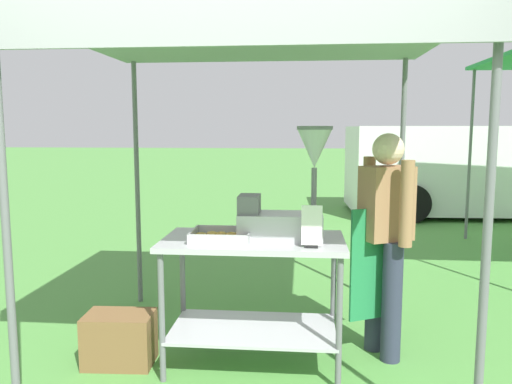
{
  "coord_description": "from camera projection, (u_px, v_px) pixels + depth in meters",
  "views": [
    {
      "loc": [
        0.4,
        -2.0,
        1.64
      ],
      "look_at": [
        0.08,
        1.5,
        1.19
      ],
      "focal_mm": 35.02,
      "sensor_mm": 36.0,
      "label": 1
    }
  ],
  "objects": [
    {
      "name": "menu_sign",
      "position": [
        312.0,
        229.0,
        3.12
      ],
      "size": [
        0.13,
        0.05,
        0.27
      ],
      "color": "black",
      "rests_on": "donut_cart"
    },
    {
      "name": "donut_tray",
      "position": [
        221.0,
        237.0,
        3.33
      ],
      "size": [
        0.4,
        0.32,
        0.07
      ],
      "color": "#B7B7BC",
      "rests_on": "donut_cart"
    },
    {
      "name": "donut_cart",
      "position": [
        253.0,
        274.0,
        3.42
      ],
      "size": [
        1.23,
        0.68,
        0.9
      ],
      "color": "#B7B7BC",
      "rests_on": "ground"
    },
    {
      "name": "stall_canopy",
      "position": [
        255.0,
        44.0,
        3.32
      ],
      "size": [
        2.61,
        2.29,
        2.29
      ],
      "color": "slate",
      "rests_on": "ground"
    },
    {
      "name": "supply_crate",
      "position": [
        120.0,
        339.0,
        3.48
      ],
      "size": [
        0.48,
        0.32,
        0.36
      ],
      "color": "brown",
      "rests_on": "ground"
    },
    {
      "name": "van_white",
      "position": [
        478.0,
        169.0,
        9.55
      ],
      "size": [
        4.95,
        2.24,
        1.69
      ],
      "color": "white",
      "rests_on": "ground"
    },
    {
      "name": "vendor",
      "position": [
        385.0,
        233.0,
        3.54
      ],
      "size": [
        0.46,
        0.51,
        1.61
      ],
      "color": "#2D3347",
      "rests_on": "ground"
    },
    {
      "name": "donut_fryer",
      "position": [
        288.0,
        201.0,
        3.32
      ],
      "size": [
        0.62,
        0.28,
        0.76
      ],
      "color": "#B7B7BC",
      "rests_on": "donut_cart"
    },
    {
      "name": "ground_plane",
      "position": [
        276.0,
        230.0,
        8.15
      ],
      "size": [
        70.0,
        70.0,
        0.0
      ],
      "primitive_type": "plane",
      "color": "#519342"
    }
  ]
}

